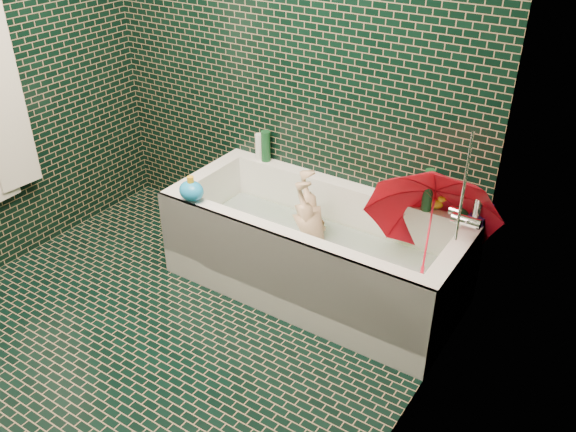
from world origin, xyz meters
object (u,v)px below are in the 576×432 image
Objects in this scene: child at (315,239)px; umbrella at (429,233)px; rubber_duck at (437,201)px; bathtub at (314,258)px; bath_toy at (191,191)px.

umbrella reaches higher than child.
bathtub is at bearing -129.61° from rubber_duck.
umbrella is (0.63, 0.08, 0.35)m from bathtub.
child is at bearing -134.13° from rubber_duck.
umbrella is 1.32m from bath_toy.
child is 4.45× the size of bath_toy.
child is at bearing 179.26° from umbrella.
bath_toy is at bearing -166.22° from umbrella.
bath_toy is at bearing -77.63° from child.
rubber_duck is 1.37m from bath_toy.
rubber_duck is at bearing 32.14° from bathtub.
umbrella reaches higher than rubber_duck.
bath_toy is (-1.26, -0.39, 0.05)m from umbrella.
bath_toy reaches higher than rubber_duck.
bathtub is 0.81m from bath_toy.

